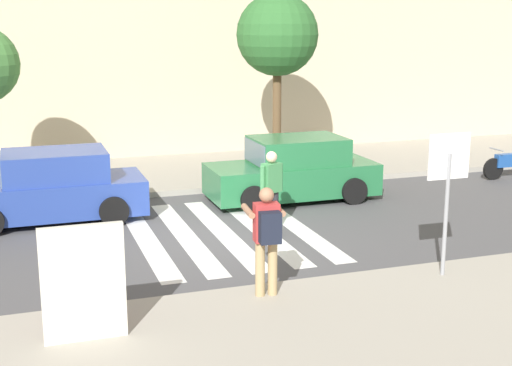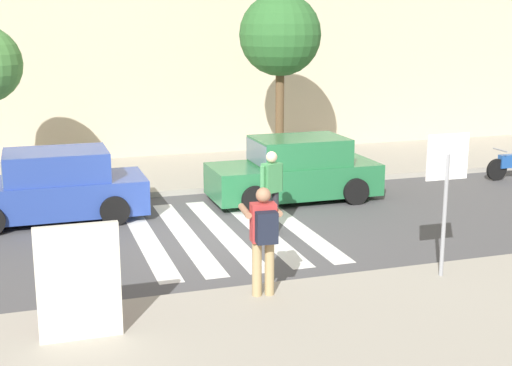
% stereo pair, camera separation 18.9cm
% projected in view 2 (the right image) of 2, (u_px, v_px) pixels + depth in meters
% --- Properties ---
extents(ground_plane, '(120.00, 120.00, 0.00)m').
position_uv_depth(ground_plane, '(225.00, 235.00, 14.70)').
color(ground_plane, '#4C4C4F').
extents(sidewalk_far, '(60.00, 4.80, 0.14)m').
position_uv_depth(sidewalk_far, '(169.00, 173.00, 20.24)').
color(sidewalk_far, '#9E998C').
rests_on(sidewalk_far, ground).
extents(building_facade_far, '(56.00, 4.00, 5.52)m').
position_uv_depth(building_facade_far, '(141.00, 68.00, 23.72)').
color(building_facade_far, beige).
rests_on(building_facade_far, ground).
extents(crosswalk_stripe_0, '(0.44, 5.20, 0.01)m').
position_uv_depth(crosswalk_stripe_0, '(147.00, 239.00, 14.40)').
color(crosswalk_stripe_0, silver).
rests_on(crosswalk_stripe_0, ground).
extents(crosswalk_stripe_1, '(0.44, 5.20, 0.01)m').
position_uv_depth(crosswalk_stripe_1, '(185.00, 235.00, 14.64)').
color(crosswalk_stripe_1, silver).
rests_on(crosswalk_stripe_1, ground).
extents(crosswalk_stripe_2, '(0.44, 5.20, 0.01)m').
position_uv_depth(crosswalk_stripe_2, '(223.00, 232.00, 14.88)').
color(crosswalk_stripe_2, silver).
rests_on(crosswalk_stripe_2, ground).
extents(crosswalk_stripe_3, '(0.44, 5.20, 0.01)m').
position_uv_depth(crosswalk_stripe_3, '(259.00, 229.00, 15.12)').
color(crosswalk_stripe_3, silver).
rests_on(crosswalk_stripe_3, ground).
extents(crosswalk_stripe_4, '(0.44, 5.20, 0.01)m').
position_uv_depth(crosswalk_stripe_4, '(294.00, 225.00, 15.36)').
color(crosswalk_stripe_4, silver).
rests_on(crosswalk_stripe_4, ground).
extents(stop_sign, '(0.76, 0.08, 2.41)m').
position_uv_depth(stop_sign, '(446.00, 174.00, 11.60)').
color(stop_sign, gray).
rests_on(stop_sign, sidewalk_near).
extents(photographer_with_backpack, '(0.63, 0.88, 1.72)m').
position_uv_depth(photographer_with_backpack, '(264.00, 232.00, 10.88)').
color(photographer_with_backpack, tan).
rests_on(photographer_with_backpack, sidewalk_near).
extents(pedestrian_crossing, '(0.55, 0.36, 1.72)m').
position_uv_depth(pedestrian_crossing, '(271.00, 187.00, 14.62)').
color(pedestrian_crossing, '#232328').
rests_on(pedestrian_crossing, ground).
extents(parked_car_blue, '(4.10, 1.92, 1.55)m').
position_uv_depth(parked_car_blue, '(53.00, 188.00, 15.67)').
color(parked_car_blue, '#284293').
rests_on(parked_car_blue, ground).
extents(parked_car_green, '(4.10, 1.92, 1.55)m').
position_uv_depth(parked_car_green, '(295.00, 171.00, 17.39)').
color(parked_car_green, '#236B3D').
rests_on(parked_car_green, ground).
extents(street_tree_center, '(2.24, 2.24, 4.91)m').
position_uv_depth(street_tree_center, '(280.00, 36.00, 19.37)').
color(street_tree_center, brown).
rests_on(street_tree_center, sidewalk_far).
extents(advertising_board, '(1.10, 0.11, 1.60)m').
position_uv_depth(advertising_board, '(79.00, 282.00, 9.44)').
color(advertising_board, beige).
rests_on(advertising_board, sidewalk_near).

